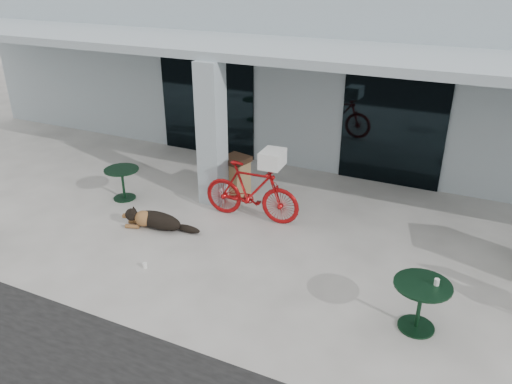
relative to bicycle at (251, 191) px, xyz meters
The scene contains 14 objects.
ground 2.03m from the bicycle, 79.00° to the right, with size 80.00×80.00×0.00m, color beige.
building 6.81m from the bicycle, 86.80° to the left, with size 22.00×7.00×4.50m, color #A1AFB6.
storefront_glass_left 4.25m from the bicycle, 132.58° to the left, with size 2.80×0.06×2.70m, color black.
storefront_glass_right 3.84m from the bicycle, 54.84° to the left, with size 2.40×0.06×2.70m, color black.
column 1.52m from the bicycle, 160.52° to the left, with size 0.50×0.50×3.12m, color #A1AFB6.
overhang 3.12m from the bicycle, 77.74° to the left, with size 22.00×2.80×0.18m, color #A1AFB6.
bicycle is the anchor object (origin of this frame).
laundry_basket 0.91m from the bicycle, ahead, with size 0.56×0.41×0.33m, color white.
dog 1.98m from the bicycle, 141.59° to the right, with size 1.22×0.41×0.41m, color black, non-canonical shape.
cup_near_dog 2.71m from the bicycle, 109.49° to the right, with size 0.08×0.08×0.10m, color white.
cafe_table_near 3.07m from the bicycle, behind, with size 0.77×0.77×0.72m, color black, non-canonical shape.
cafe_table_far 4.25m from the bicycle, 29.15° to the right, with size 0.83×0.83×0.77m, color black, non-canonical shape.
cup_on_table 4.37m from the bicycle, 27.39° to the right, with size 0.07×0.07×0.10m, color white.
trash_receptacle 1.23m from the bicycle, 132.70° to the left, with size 0.55×0.55×0.93m, color olive, non-canonical shape.
Camera 1 is at (3.70, -6.46, 4.93)m, focal length 35.00 mm.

